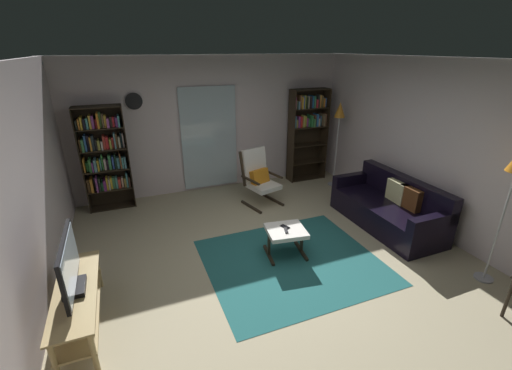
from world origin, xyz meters
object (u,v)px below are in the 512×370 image
object	(u,v)px
tv_remote	(286,230)
cell_phone	(285,227)
tv_stand	(79,301)
bookshelf_near_sofa	(308,126)
wall_clock	(134,101)
lounge_armchair	(259,176)
ottoman	(286,234)
television	(70,267)
floor_lamp_by_shelf	(339,117)
bookshelf_near_tv	(104,156)
leather_sofa	(389,208)

from	to	relation	value
tv_remote	cell_phone	distance (m)	0.11
tv_remote	cell_phone	bearing A→B (deg)	87.72
tv_stand	bookshelf_near_sofa	distance (m)	5.29
bookshelf_near_sofa	tv_remote	distance (m)	3.23
tv_remote	wall_clock	xyz separation A→B (m)	(-1.62, 2.79, 1.43)
lounge_armchair	tv_remote	bearing A→B (deg)	-100.64
ottoman	tv_remote	bearing A→B (deg)	-116.63
bookshelf_near_sofa	ottoman	world-z (taller)	bookshelf_near_sofa
television	floor_lamp_by_shelf	xyz separation A→B (m)	(4.68, 2.37, 0.69)
television	bookshelf_near_sofa	world-z (taller)	bookshelf_near_sofa
television	lounge_armchair	bearing A→B (deg)	36.72
floor_lamp_by_shelf	lounge_armchair	bearing A→B (deg)	-172.75
television	tv_remote	distance (m)	2.58
bookshelf_near_tv	lounge_armchair	world-z (taller)	bookshelf_near_tv
tv_remote	leather_sofa	bearing A→B (deg)	22.27
bookshelf_near_sofa	floor_lamp_by_shelf	distance (m)	0.73
bookshelf_near_sofa	cell_phone	world-z (taller)	bookshelf_near_sofa
tv_stand	lounge_armchair	bearing A→B (deg)	36.50
floor_lamp_by_shelf	leather_sofa	bearing A→B (deg)	-95.49
tv_stand	cell_phone	size ratio (longest dim) A/B	9.80
leather_sofa	lounge_armchair	distance (m)	2.29
tv_stand	floor_lamp_by_shelf	world-z (taller)	floor_lamp_by_shelf
television	leather_sofa	size ratio (longest dim) A/B	0.48
tv_remote	wall_clock	bearing A→B (deg)	136.85
leather_sofa	ottoman	distance (m)	1.95
cell_phone	ottoman	bearing A→B (deg)	-121.83
tv_stand	lounge_armchair	distance (m)	3.58
television	bookshelf_near_tv	world-z (taller)	bookshelf_near_tv
lounge_armchair	floor_lamp_by_shelf	size ratio (longest dim) A/B	0.59
leather_sofa	floor_lamp_by_shelf	xyz separation A→B (m)	(0.17, 1.82, 1.14)
ottoman	floor_lamp_by_shelf	world-z (taller)	floor_lamp_by_shelf
cell_phone	wall_clock	size ratio (longest dim) A/B	0.48
tv_stand	leather_sofa	xyz separation A→B (m)	(4.51, 0.53, -0.02)
tv_remote	bookshelf_near_tv	bearing A→B (deg)	147.35
lounge_armchair	bookshelf_near_tv	bearing A→B (deg)	162.05
ottoman	tv_remote	world-z (taller)	tv_remote
television	cell_phone	size ratio (longest dim) A/B	6.48
ottoman	wall_clock	world-z (taller)	wall_clock
ottoman	cell_phone	bearing A→B (deg)	78.11
bookshelf_near_tv	ottoman	distance (m)	3.48
lounge_armchair	tv_remote	world-z (taller)	lounge_armchair
tv_stand	tv_remote	xyz separation A→B (m)	(2.54, 0.34, 0.10)
leather_sofa	lounge_armchair	size ratio (longest dim) A/B	1.85
tv_stand	television	distance (m)	0.43
television	ottoman	world-z (taller)	television
bookshelf_near_sofa	ottoman	size ratio (longest dim) A/B	3.32
bookshelf_near_sofa	bookshelf_near_tv	bearing A→B (deg)	179.67
floor_lamp_by_shelf	wall_clock	xyz separation A→B (m)	(-3.76, 0.78, 0.41)
bookshelf_near_tv	ottoman	size ratio (longest dim) A/B	3.14
tv_stand	bookshelf_near_sofa	size ratio (longest dim) A/B	0.71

